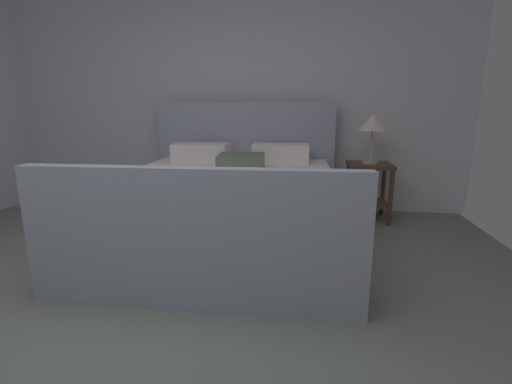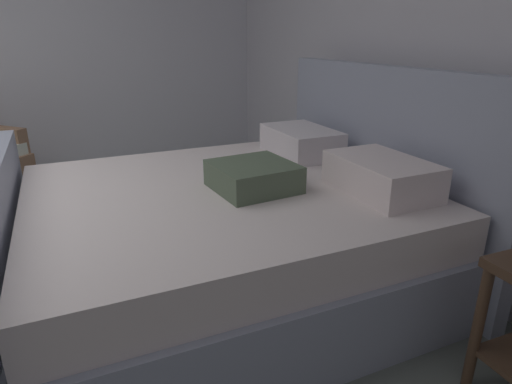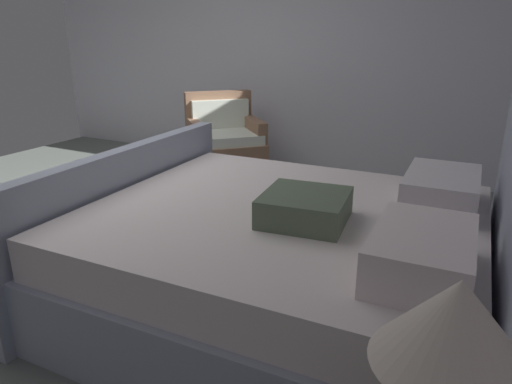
% 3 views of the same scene
% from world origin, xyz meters
% --- Properties ---
extents(wall_back, '(5.34, 0.12, 2.90)m').
position_xyz_m(wall_back, '(0.00, 3.00, 1.45)').
color(wall_back, silver).
rests_on(wall_back, ground).
extents(bed, '(2.03, 2.29, 1.22)m').
position_xyz_m(bed, '(0.24, 1.73, 0.35)').
color(bed, '#99A0B5').
rests_on(bed, ground).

